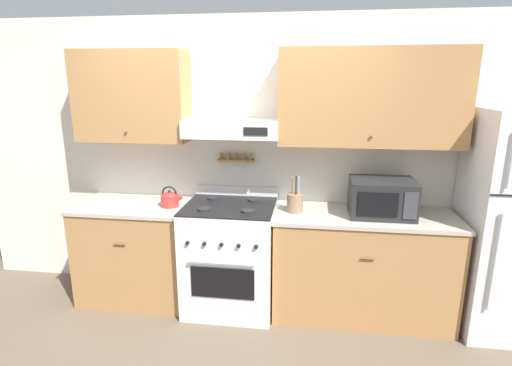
# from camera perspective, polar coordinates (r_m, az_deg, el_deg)

# --- Properties ---
(ground_plane) EXTENTS (16.00, 16.00, 0.00)m
(ground_plane) POSITION_cam_1_polar(r_m,az_deg,el_deg) (3.60, -4.49, -19.28)
(ground_plane) COLOR brown
(wall_back) EXTENTS (5.20, 0.46, 2.55)m
(wall_back) POSITION_cam_1_polar(r_m,az_deg,el_deg) (3.59, -1.04, 6.45)
(wall_back) COLOR silver
(wall_back) RESTS_ON ground_plane
(counter_left) EXTENTS (1.01, 0.65, 0.92)m
(counter_left) POSITION_cam_1_polar(r_m,az_deg,el_deg) (3.92, -16.60, -9.27)
(counter_left) COLOR #AD7A47
(counter_left) RESTS_ON ground_plane
(counter_right) EXTENTS (1.51, 0.65, 0.92)m
(counter_right) POSITION_cam_1_polar(r_m,az_deg,el_deg) (3.62, 14.83, -11.18)
(counter_right) COLOR #AD7A47
(counter_right) RESTS_ON ground_plane
(stove_range) EXTENTS (0.77, 0.71, 1.04)m
(stove_range) POSITION_cam_1_polar(r_m,az_deg,el_deg) (3.62, -3.64, -10.37)
(stove_range) COLOR white
(stove_range) RESTS_ON ground_plane
(tea_kettle) EXTENTS (0.20, 0.15, 0.18)m
(tea_kettle) POSITION_cam_1_polar(r_m,az_deg,el_deg) (3.59, -12.21, -2.21)
(tea_kettle) COLOR red
(tea_kettle) RESTS_ON counter_left
(microwave) EXTENTS (0.51, 0.40, 0.30)m
(microwave) POSITION_cam_1_polar(r_m,az_deg,el_deg) (3.42, 17.53, -2.01)
(microwave) COLOR #232326
(microwave) RESTS_ON counter_right
(utensil_crock) EXTENTS (0.13, 0.13, 0.31)m
(utensil_crock) POSITION_cam_1_polar(r_m,az_deg,el_deg) (3.38, 5.57, -2.78)
(utensil_crock) COLOR #8E7051
(utensil_crock) RESTS_ON counter_right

